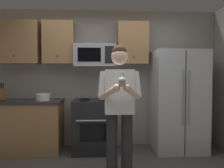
{
  "coord_description": "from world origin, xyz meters",
  "views": [
    {
      "loc": [
        -0.07,
        -2.67,
        1.38
      ],
      "look_at": [
        0.1,
        0.29,
        1.25
      ],
      "focal_mm": 36.26,
      "sensor_mm": 36.0,
      "label": 1
    }
  ],
  "objects_px": {
    "person": "(119,103)",
    "refrigerator": "(178,101)",
    "bowl_large_white": "(43,97)",
    "microwave": "(95,56)",
    "oven_range": "(95,125)",
    "cupcake": "(122,82)",
    "knife_block": "(1,94)"
  },
  "relations": [
    {
      "from": "microwave",
      "to": "person",
      "type": "distance_m",
      "value": 1.44
    },
    {
      "from": "oven_range",
      "to": "person",
      "type": "height_order",
      "value": "person"
    },
    {
      "from": "microwave",
      "to": "refrigerator",
      "type": "xyz_separation_m",
      "value": [
        1.5,
        -0.16,
        -0.82
      ]
    },
    {
      "from": "knife_block",
      "to": "microwave",
      "type": "bearing_deg",
      "value": 5.24
    },
    {
      "from": "knife_block",
      "to": "bowl_large_white",
      "type": "distance_m",
      "value": 0.72
    },
    {
      "from": "refrigerator",
      "to": "bowl_large_white",
      "type": "height_order",
      "value": "refrigerator"
    },
    {
      "from": "person",
      "to": "cupcake",
      "type": "distance_m",
      "value": 0.44
    },
    {
      "from": "bowl_large_white",
      "to": "person",
      "type": "relative_size",
      "value": 0.15
    },
    {
      "from": "knife_block",
      "to": "refrigerator",
      "type": "bearing_deg",
      "value": -0.18
    },
    {
      "from": "microwave",
      "to": "bowl_large_white",
      "type": "bearing_deg",
      "value": -171.36
    },
    {
      "from": "microwave",
      "to": "refrigerator",
      "type": "height_order",
      "value": "microwave"
    },
    {
      "from": "bowl_large_white",
      "to": "microwave",
      "type": "bearing_deg",
      "value": 8.64
    },
    {
      "from": "knife_block",
      "to": "person",
      "type": "relative_size",
      "value": 0.18
    },
    {
      "from": "refrigerator",
      "to": "knife_block",
      "type": "height_order",
      "value": "refrigerator"
    },
    {
      "from": "cupcake",
      "to": "person",
      "type": "bearing_deg",
      "value": 90.0
    },
    {
      "from": "microwave",
      "to": "knife_block",
      "type": "relative_size",
      "value": 2.31
    },
    {
      "from": "cupcake",
      "to": "knife_block",
      "type": "bearing_deg",
      "value": 145.02
    },
    {
      "from": "knife_block",
      "to": "person",
      "type": "xyz_separation_m",
      "value": [
        1.97,
        -1.05,
        -0.04
      ]
    },
    {
      "from": "oven_range",
      "to": "microwave",
      "type": "height_order",
      "value": "microwave"
    },
    {
      "from": "bowl_large_white",
      "to": "person",
      "type": "height_order",
      "value": "person"
    },
    {
      "from": "knife_block",
      "to": "bowl_large_white",
      "type": "height_order",
      "value": "knife_block"
    },
    {
      "from": "oven_range",
      "to": "person",
      "type": "distance_m",
      "value": 1.25
    },
    {
      "from": "refrigerator",
      "to": "knife_block",
      "type": "xyz_separation_m",
      "value": [
        -3.12,
        0.01,
        0.14
      ]
    },
    {
      "from": "refrigerator",
      "to": "person",
      "type": "xyz_separation_m",
      "value": [
        -1.15,
        -1.04,
        0.1
      ]
    },
    {
      "from": "microwave",
      "to": "refrigerator",
      "type": "bearing_deg",
      "value": -6.03
    },
    {
      "from": "refrigerator",
      "to": "cupcake",
      "type": "bearing_deg",
      "value": -130.15
    },
    {
      "from": "oven_range",
      "to": "cupcake",
      "type": "distance_m",
      "value": 1.67
    },
    {
      "from": "microwave",
      "to": "refrigerator",
      "type": "relative_size",
      "value": 0.41
    },
    {
      "from": "refrigerator",
      "to": "cupcake",
      "type": "height_order",
      "value": "refrigerator"
    },
    {
      "from": "person",
      "to": "refrigerator",
      "type": "bearing_deg",
      "value": 42.01
    },
    {
      "from": "oven_range",
      "to": "microwave",
      "type": "xyz_separation_m",
      "value": [
        0.0,
        0.12,
        1.26
      ]
    },
    {
      "from": "microwave",
      "to": "cupcake",
      "type": "distance_m",
      "value": 1.62
    }
  ]
}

